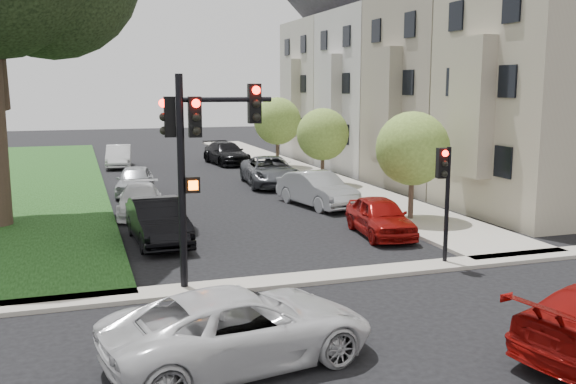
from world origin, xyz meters
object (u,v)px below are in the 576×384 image
object	(u,v)px
car_cross_near	(241,327)
car_parked_9	(119,156)
small_tree_c	(277,121)
small_tree_a	(412,149)
car_parked_1	(317,189)
traffic_signal_main	(198,143)
car_parked_4	(226,153)
traffic_signal_secondary	(444,184)
car_parked_0	(380,217)
small_tree_b	(323,134)
car_parked_7	(135,180)
car_parked_2	(270,171)
car_parked_5	(158,221)
car_parked_6	(140,200)

from	to	relation	value
car_cross_near	car_parked_9	distance (m)	32.31
small_tree_c	car_cross_near	xyz separation A→B (m)	(-9.69, -28.59, -2.34)
small_tree_a	car_parked_1	bearing A→B (deg)	120.06
traffic_signal_main	car_cross_near	xyz separation A→B (m)	(-0.13, -4.87, -3.15)
small_tree_a	car_parked_4	world-z (taller)	small_tree_a
car_parked_1	traffic_signal_secondary	bearing A→B (deg)	-101.27
car_parked_1	car_parked_9	size ratio (longest dim) A/B	1.05
small_tree_a	car_parked_9	size ratio (longest dim) A/B	0.98
small_tree_a	car_parked_0	distance (m)	3.68
small_tree_b	car_parked_4	distance (m)	11.79
small_tree_b	car_parked_0	size ratio (longest dim) A/B	1.02
small_tree_b	traffic_signal_main	distance (m)	18.33
car_parked_0	car_parked_9	distance (m)	24.57
car_cross_near	car_parked_7	bearing A→B (deg)	-10.06
car_parked_0	car_parked_7	bearing A→B (deg)	129.41
traffic_signal_main	car_parked_1	bearing A→B (deg)	54.68
car_parked_1	car_parked_2	size ratio (longest dim) A/B	0.83
traffic_signal_secondary	car_parked_2	xyz separation A→B (m)	(-0.35, 16.73, -1.71)
car_cross_near	car_parked_7	size ratio (longest dim) A/B	1.26
small_tree_a	car_parked_9	world-z (taller)	small_tree_a
car_parked_5	small_tree_b	bearing A→B (deg)	42.30
traffic_signal_main	small_tree_c	bearing A→B (deg)	68.05
car_parked_0	car_cross_near	bearing A→B (deg)	-122.93
traffic_signal_main	traffic_signal_secondary	distance (m)	7.42
small_tree_a	traffic_signal_main	xyz separation A→B (m)	(-9.56, -5.95, 0.98)
car_cross_near	car_parked_1	bearing A→B (deg)	-36.46
small_tree_a	car_parked_7	distance (m)	14.15
traffic_signal_secondary	small_tree_c	bearing A→B (deg)	84.54
car_parked_5	car_parked_6	bearing A→B (deg)	88.12
small_tree_c	car_parked_1	xyz separation A→B (m)	(-2.40, -13.62, -2.31)
car_parked_4	car_parked_7	world-z (taller)	car_parked_4
small_tree_c	car_parked_1	world-z (taller)	small_tree_c
car_parked_9	car_parked_2	bearing A→B (deg)	-50.42
small_tree_b	car_parked_1	xyz separation A→B (m)	(-2.40, -5.50, -2.01)
small_tree_b	traffic_signal_secondary	xyz separation A→B (m)	(-2.27, -15.64, -0.30)
car_parked_2	car_parked_7	bearing A→B (deg)	-168.14
traffic_signal_secondary	car_parked_6	xyz separation A→B (m)	(-7.85, 10.59, -1.85)
car_parked_2	car_parked_6	world-z (taller)	car_parked_2
small_tree_a	small_tree_b	world-z (taller)	small_tree_a
small_tree_b	car_parked_1	world-z (taller)	small_tree_b
small_tree_b	car_cross_near	bearing A→B (deg)	-115.33
small_tree_a	car_parked_6	size ratio (longest dim) A/B	1.00
car_parked_4	car_parked_9	size ratio (longest dim) A/B	1.17
car_parked_1	car_parked_5	size ratio (longest dim) A/B	1.02
small_tree_c	car_parked_4	distance (m)	4.78
traffic_signal_secondary	car_parked_5	distance (m)	9.63
car_parked_1	car_parked_4	distance (m)	16.79
car_parked_4	small_tree_c	bearing A→B (deg)	-56.09
car_parked_5	small_tree_a	bearing A→B (deg)	-0.20
car_parked_6	car_parked_9	world-z (taller)	car_parked_9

